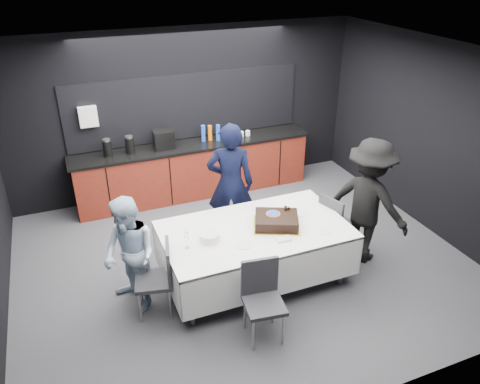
{
  "coord_description": "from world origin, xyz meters",
  "views": [
    {
      "loc": [
        -2.03,
        -4.9,
        3.91
      ],
      "look_at": [
        0.0,
        0.1,
        1.05
      ],
      "focal_mm": 35.0,
      "sensor_mm": 36.0,
      "label": 1
    }
  ],
  "objects_px": {
    "chair_left": "(160,274)",
    "person_right": "(368,202)",
    "party_table": "(255,238)",
    "cake_assembly": "(276,221)",
    "plate_stack": "(210,237)",
    "person_center": "(230,184)",
    "chair_right": "(335,221)",
    "person_left": "(130,255)",
    "chair_near": "(262,294)",
    "champagne_flute": "(186,236)"
  },
  "relations": [
    {
      "from": "party_table",
      "to": "plate_stack",
      "type": "height_order",
      "value": "plate_stack"
    },
    {
      "from": "champagne_flute",
      "to": "person_center",
      "type": "height_order",
      "value": "person_center"
    },
    {
      "from": "champagne_flute",
      "to": "person_left",
      "type": "relative_size",
      "value": 0.15
    },
    {
      "from": "chair_left",
      "to": "chair_right",
      "type": "bearing_deg",
      "value": 5.65
    },
    {
      "from": "champagne_flute",
      "to": "person_right",
      "type": "distance_m",
      "value": 2.5
    },
    {
      "from": "plate_stack",
      "to": "chair_right",
      "type": "height_order",
      "value": "chair_right"
    },
    {
      "from": "chair_near",
      "to": "person_right",
      "type": "xyz_separation_m",
      "value": [
        1.9,
        0.8,
        0.35
      ]
    },
    {
      "from": "party_table",
      "to": "plate_stack",
      "type": "distance_m",
      "value": 0.64
    },
    {
      "from": "plate_stack",
      "to": "chair_left",
      "type": "height_order",
      "value": "chair_left"
    },
    {
      "from": "plate_stack",
      "to": "champagne_flute",
      "type": "relative_size",
      "value": 1.07
    },
    {
      "from": "plate_stack",
      "to": "person_center",
      "type": "xyz_separation_m",
      "value": [
        0.67,
        1.05,
        0.08
      ]
    },
    {
      "from": "plate_stack",
      "to": "person_right",
      "type": "height_order",
      "value": "person_right"
    },
    {
      "from": "person_center",
      "to": "person_left",
      "type": "relative_size",
      "value": 1.25
    },
    {
      "from": "chair_left",
      "to": "person_right",
      "type": "relative_size",
      "value": 0.52
    },
    {
      "from": "champagne_flute",
      "to": "chair_right",
      "type": "xyz_separation_m",
      "value": [
        2.16,
        0.2,
        -0.4
      ]
    },
    {
      "from": "plate_stack",
      "to": "cake_assembly",
      "type": "bearing_deg",
      "value": 0.28
    },
    {
      "from": "chair_left",
      "to": "person_left",
      "type": "relative_size",
      "value": 0.64
    },
    {
      "from": "chair_near",
      "to": "person_right",
      "type": "height_order",
      "value": "person_right"
    },
    {
      "from": "party_table",
      "to": "chair_right",
      "type": "bearing_deg",
      "value": 5.34
    },
    {
      "from": "party_table",
      "to": "person_right",
      "type": "xyz_separation_m",
      "value": [
        1.6,
        -0.1,
        0.24
      ]
    },
    {
      "from": "person_right",
      "to": "chair_left",
      "type": "bearing_deg",
      "value": 61.98
    },
    {
      "from": "chair_near",
      "to": "cake_assembly",
      "type": "bearing_deg",
      "value": 56.02
    },
    {
      "from": "party_table",
      "to": "cake_assembly",
      "type": "relative_size",
      "value": 3.25
    },
    {
      "from": "champagne_flute",
      "to": "person_right",
      "type": "height_order",
      "value": "person_right"
    },
    {
      "from": "chair_near",
      "to": "person_center",
      "type": "relative_size",
      "value": 0.51
    },
    {
      "from": "party_table",
      "to": "chair_left",
      "type": "distance_m",
      "value": 1.27
    },
    {
      "from": "person_right",
      "to": "person_center",
      "type": "bearing_deg",
      "value": 25.3
    },
    {
      "from": "chair_right",
      "to": "person_right",
      "type": "distance_m",
      "value": 0.53
    },
    {
      "from": "chair_left",
      "to": "person_center",
      "type": "distance_m",
      "value": 1.79
    },
    {
      "from": "champagne_flute",
      "to": "chair_right",
      "type": "relative_size",
      "value": 0.24
    },
    {
      "from": "chair_left",
      "to": "person_left",
      "type": "height_order",
      "value": "person_left"
    },
    {
      "from": "plate_stack",
      "to": "chair_near",
      "type": "bearing_deg",
      "value": -70.59
    },
    {
      "from": "plate_stack",
      "to": "chair_near",
      "type": "distance_m",
      "value": 0.96
    },
    {
      "from": "party_table",
      "to": "chair_left",
      "type": "xyz_separation_m",
      "value": [
        -1.26,
        -0.13,
        -0.11
      ]
    },
    {
      "from": "chair_right",
      "to": "person_right",
      "type": "xyz_separation_m",
      "value": [
        0.34,
        -0.22,
        0.35
      ]
    },
    {
      "from": "champagne_flute",
      "to": "chair_left",
      "type": "xyz_separation_m",
      "value": [
        -0.35,
        -0.05,
        -0.4
      ]
    },
    {
      "from": "plate_stack",
      "to": "person_right",
      "type": "bearing_deg",
      "value": -1.66
    },
    {
      "from": "chair_near",
      "to": "person_left",
      "type": "relative_size",
      "value": 0.64
    },
    {
      "from": "person_center",
      "to": "plate_stack",
      "type": "bearing_deg",
      "value": 78.76
    },
    {
      "from": "chair_right",
      "to": "chair_near",
      "type": "distance_m",
      "value": 1.86
    },
    {
      "from": "chair_right",
      "to": "person_left",
      "type": "bearing_deg",
      "value": -179.56
    },
    {
      "from": "party_table",
      "to": "plate_stack",
      "type": "xyz_separation_m",
      "value": [
        -0.61,
        -0.04,
        0.19
      ]
    },
    {
      "from": "party_table",
      "to": "cake_assembly",
      "type": "distance_m",
      "value": 0.35
    },
    {
      "from": "chair_left",
      "to": "person_right",
      "type": "distance_m",
      "value": 2.88
    },
    {
      "from": "person_left",
      "to": "plate_stack",
      "type": "bearing_deg",
      "value": 56.78
    },
    {
      "from": "chair_near",
      "to": "person_center",
      "type": "bearing_deg",
      "value": 79.08
    },
    {
      "from": "cake_assembly",
      "to": "champagne_flute",
      "type": "height_order",
      "value": "champagne_flute"
    },
    {
      "from": "chair_left",
      "to": "chair_right",
      "type": "height_order",
      "value": "same"
    },
    {
      "from": "cake_assembly",
      "to": "champagne_flute",
      "type": "bearing_deg",
      "value": -177.56
    },
    {
      "from": "plate_stack",
      "to": "chair_left",
      "type": "relative_size",
      "value": 0.26
    }
  ]
}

